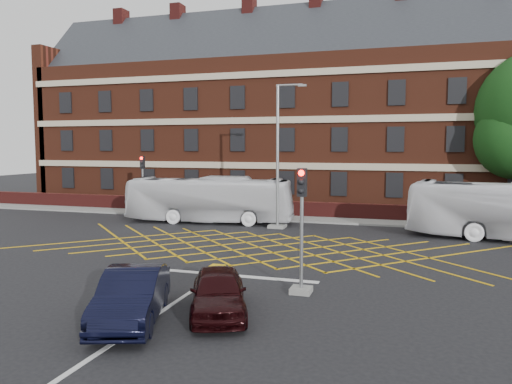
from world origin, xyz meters
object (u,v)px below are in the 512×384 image
(car_navy, at_px, (132,296))
(traffic_light_near, at_px, (301,242))
(traffic_light_far, at_px, (143,190))
(direction_signs, at_px, (138,195))
(car_maroon, at_px, (218,292))
(utility_cabinet, at_px, (217,279))
(bus_left, at_px, (209,200))
(street_lamp, at_px, (279,180))

(car_navy, distance_m, traffic_light_near, 5.87)
(traffic_light_far, bearing_deg, direction_signs, -124.33)
(car_navy, distance_m, car_maroon, 2.50)
(traffic_light_far, height_order, utility_cabinet, traffic_light_far)
(direction_signs, bearing_deg, bus_left, -19.16)
(traffic_light_near, bearing_deg, car_navy, -134.46)
(traffic_light_far, relative_size, utility_cabinet, 4.47)
(car_navy, height_order, traffic_light_near, traffic_light_near)
(car_navy, height_order, direction_signs, direction_signs)
(direction_signs, distance_m, utility_cabinet, 21.36)
(traffic_light_near, xyz_separation_m, direction_signs, (-15.80, 16.09, -0.39))
(car_maroon, distance_m, traffic_light_near, 3.57)
(traffic_light_far, bearing_deg, traffic_light_near, -46.55)
(traffic_light_near, height_order, street_lamp, street_lamp)
(car_maroon, height_order, traffic_light_near, traffic_light_near)
(bus_left, height_order, traffic_light_far, traffic_light_far)
(bus_left, xyz_separation_m, traffic_light_near, (9.11, -13.76, 0.25))
(traffic_light_far, xyz_separation_m, utility_cabinet, (12.82, -17.23, -1.29))
(car_maroon, distance_m, utility_cabinet, 2.19)
(car_navy, bearing_deg, utility_cabinet, 49.19)
(car_maroon, height_order, street_lamp, street_lamp)
(traffic_light_near, bearing_deg, street_lamp, 108.01)
(street_lamp, relative_size, direction_signs, 3.95)
(car_maroon, bearing_deg, utility_cabinet, 90.62)
(utility_cabinet, bearing_deg, traffic_light_near, 16.20)
(car_navy, relative_size, street_lamp, 0.52)
(street_lamp, xyz_separation_m, utility_cabinet, (1.48, -13.82, -2.49))
(car_navy, relative_size, traffic_light_far, 1.06)
(car_navy, relative_size, car_maroon, 1.13)
(car_maroon, bearing_deg, direction_signs, 104.56)
(car_maroon, height_order, utility_cabinet, car_maroon)
(bus_left, distance_m, traffic_light_far, 6.99)
(car_navy, xyz_separation_m, traffic_light_near, (4.05, 4.13, 1.02))
(car_maroon, distance_m, street_lamp, 16.16)
(car_maroon, distance_m, direction_signs, 23.46)
(bus_left, relative_size, direction_signs, 4.95)
(street_lamp, distance_m, utility_cabinet, 14.12)
(traffic_light_near, bearing_deg, bus_left, 123.50)
(bus_left, bearing_deg, car_maroon, -162.70)
(street_lamp, height_order, direction_signs, street_lamp)
(traffic_light_near, relative_size, direction_signs, 1.94)
(car_maroon, distance_m, traffic_light_far, 23.61)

